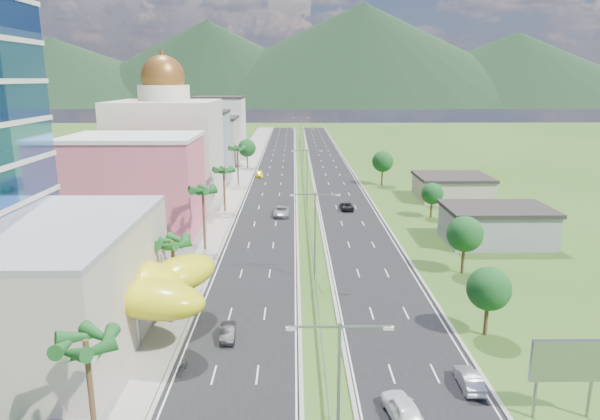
{
  "coord_description": "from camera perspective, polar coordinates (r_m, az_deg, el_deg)",
  "views": [
    {
      "loc": [
        -2.54,
        -52.33,
        24.26
      ],
      "look_at": [
        -1.73,
        17.59,
        7.0
      ],
      "focal_mm": 32.0,
      "sensor_mm": 36.0,
      "label": 1
    }
  ],
  "objects": [
    {
      "name": "palm_tree_d",
      "position": [
        99.6,
        -8.15,
        4.06
      ],
      "size": [
        3.6,
        3.6,
        8.6
      ],
      "color": "#47301C",
      "rests_on": "ground"
    },
    {
      "name": "leafy_tree_rc",
      "position": [
        97.58,
        13.92,
        1.69
      ],
      "size": [
        3.85,
        3.85,
        6.33
      ],
      "color": "#47301C",
      "rests_on": "ground"
    },
    {
      "name": "streetlight_median_e",
      "position": [
        193.14,
        0.1,
        8.66
      ],
      "size": [
        6.04,
        0.25,
        11.0
      ],
      "color": "gray",
      "rests_on": "ground"
    },
    {
      "name": "motorcycle",
      "position": [
        47.98,
        -12.31,
        -15.85
      ],
      "size": [
        0.81,
        2.21,
        1.39
      ],
      "primitive_type": "imported",
      "rotation": [
        0.0,
        0.0,
        -0.07
      ],
      "color": "black",
      "rests_on": "road_left"
    },
    {
      "name": "car_white_near_right",
      "position": [
        42.16,
        10.93,
        -20.06
      ],
      "size": [
        2.89,
        5.35,
        1.73
      ],
      "primitive_type": "imported",
      "rotation": [
        0.0,
        0.0,
        3.31
      ],
      "color": "white",
      "rests_on": "road_right"
    },
    {
      "name": "domed_building",
      "position": [
        111.06,
        -14.01,
        6.78
      ],
      "size": [
        20.0,
        20.0,
        28.7
      ],
      "color": "beige",
      "rests_on": "ground"
    },
    {
      "name": "median_guardrail",
      "position": [
        126.57,
        0.5,
        3.1
      ],
      "size": [
        0.1,
        216.06,
        0.76
      ],
      "color": "gray",
      "rests_on": "ground"
    },
    {
      "name": "ground",
      "position": [
        57.74,
        1.96,
        -10.99
      ],
      "size": [
        500.0,
        500.0,
        0.0
      ],
      "primitive_type": "plane",
      "color": "#2D5119",
      "rests_on": "ground"
    },
    {
      "name": "palm_tree_a",
      "position": [
        36.76,
        -21.85,
        -13.42
      ],
      "size": [
        3.6,
        3.6,
        9.1
      ],
      "color": "#47301C",
      "rests_on": "ground"
    },
    {
      "name": "car_dark_left",
      "position": [
        52.79,
        -7.72,
        -12.8
      ],
      "size": [
        1.6,
        3.96,
        1.28
      ],
      "primitive_type": "imported",
      "rotation": [
        0.0,
        0.0,
        0.06
      ],
      "color": "black",
      "rests_on": "road_left"
    },
    {
      "name": "car_silver_mid_left",
      "position": [
        96.75,
        -2.01,
        -0.14
      ],
      "size": [
        2.7,
        5.86,
        1.63
      ],
      "primitive_type": "imported",
      "rotation": [
        0.0,
        0.0,
        -0.0
      ],
      "color": "#95979C",
      "rests_on": "road_left"
    },
    {
      "name": "pink_shophouse",
      "position": [
        89.67,
        -17.16,
        2.47
      ],
      "size": [
        20.0,
        15.0,
        15.0
      ],
      "primitive_type": "cube",
      "color": "#D9596D",
      "rests_on": "ground"
    },
    {
      "name": "car_dark_far_right",
      "position": [
        101.64,
        4.99,
        0.43
      ],
      "size": [
        2.44,
        5.07,
        1.39
      ],
      "primitive_type": "imported",
      "rotation": [
        0.0,
        0.0,
        3.17
      ],
      "color": "black",
      "rests_on": "road_right"
    },
    {
      "name": "road_left",
      "position": [
        144.46,
        -2.63,
        4.19
      ],
      "size": [
        11.0,
        260.0,
        0.04
      ],
      "primitive_type": "cube",
      "color": "black",
      "rests_on": "ground"
    },
    {
      "name": "car_silver_right",
      "position": [
        47.07,
        17.56,
        -16.81
      ],
      "size": [
        1.55,
        4.33,
        1.42
      ],
      "primitive_type": "imported",
      "rotation": [
        0.0,
        0.0,
        3.13
      ],
      "color": "#A5A6AC",
      "rests_on": "road_right"
    },
    {
      "name": "billboard",
      "position": [
        44.2,
        26.55,
        -14.38
      ],
      "size": [
        5.2,
        0.35,
        6.2
      ],
      "color": "gray",
      "rests_on": "ground"
    },
    {
      "name": "leafy_tree_rb",
      "position": [
        70.47,
        17.18,
        -2.48
      ],
      "size": [
        4.55,
        4.55,
        7.47
      ],
      "color": "#47301C",
      "rests_on": "ground"
    },
    {
      "name": "leafy_tree_lfar",
      "position": [
        149.07,
        -5.68,
        6.6
      ],
      "size": [
        4.9,
        4.9,
        8.05
      ],
      "color": "#47301C",
      "rests_on": "ground"
    },
    {
      "name": "palm_tree_b",
      "position": [
        58.44,
        -13.47,
        -3.64
      ],
      "size": [
        3.6,
        3.6,
        8.1
      ],
      "color": "#47301C",
      "rests_on": "ground"
    },
    {
      "name": "leafy_tree_rd",
      "position": [
        125.44,
        8.81,
        5.14
      ],
      "size": [
        4.9,
        4.9,
        8.05
      ],
      "color": "#47301C",
      "rests_on": "ground"
    },
    {
      "name": "midrise_beige",
      "position": [
        157.26,
        -9.68,
        7.19
      ],
      "size": [
        16.0,
        15.0,
        13.0
      ],
      "primitive_type": "cube",
      "color": "#B7AB97",
      "rests_on": "ground"
    },
    {
      "name": "streetlight_median_d",
      "position": [
        148.39,
        0.33,
        7.09
      ],
      "size": [
        6.04,
        0.25,
        11.0
      ],
      "color": "gray",
      "rests_on": "ground"
    },
    {
      "name": "midrise_grey",
      "position": [
        135.55,
        -11.13,
        6.72
      ],
      "size": [
        16.0,
        15.0,
        16.0
      ],
      "primitive_type": "cube",
      "color": "gray",
      "rests_on": "ground"
    },
    {
      "name": "shed_near",
      "position": [
        85.94,
        20.19,
        -1.67
      ],
      "size": [
        15.0,
        10.0,
        5.0
      ],
      "primitive_type": "cube",
      "color": "gray",
      "rests_on": "ground"
    },
    {
      "name": "midrise_white",
      "position": [
        179.66,
        -8.59,
        8.84
      ],
      "size": [
        16.0,
        15.0,
        18.0
      ],
      "primitive_type": "cube",
      "color": "silver",
      "rests_on": "ground"
    },
    {
      "name": "road_right",
      "position": [
        144.73,
        3.34,
        4.2
      ],
      "size": [
        11.0,
        260.0,
        0.04
      ],
      "primitive_type": "cube",
      "color": "black",
      "rests_on": "ground"
    },
    {
      "name": "sidewalk_left",
      "position": [
        145.1,
        -6.39,
        4.18
      ],
      "size": [
        7.0,
        260.0,
        0.12
      ],
      "primitive_type": "cube",
      "color": "gray",
      "rests_on": "ground"
    },
    {
      "name": "streetlight_median_c",
      "position": [
        103.85,
        0.75,
        4.16
      ],
      "size": [
        6.04,
        0.25,
        11.0
      ],
      "color": "gray",
      "rests_on": "ground"
    },
    {
      "name": "lime_canopy",
      "position": [
        54.88,
        -19.34,
        -7.51
      ],
      "size": [
        18.0,
        15.0,
        7.4
      ],
      "color": "yellow",
      "rests_on": "ground"
    },
    {
      "name": "shed_far",
      "position": [
        114.3,
        15.9,
        2.2
      ],
      "size": [
        14.0,
        12.0,
        4.4
      ],
      "primitive_type": "cube",
      "color": "#B7AB97",
      "rests_on": "ground"
    },
    {
      "name": "mountain_ridge",
      "position": [
        506.79,
        6.55,
        11.03
      ],
      "size": [
        860.0,
        140.0,
        90.0
      ],
      "primitive_type": null,
      "color": "black",
      "rests_on": "ground"
    },
    {
      "name": "leafy_tree_ra",
      "position": [
        54.44,
        19.49,
        -7.95
      ],
      "size": [
        4.2,
        4.2,
        6.9
      ],
      "color": "#47301C",
      "rests_on": "ground"
    },
    {
      "name": "palm_tree_c",
      "position": [
        77.08,
        -10.33,
        1.84
      ],
      "size": [
        3.6,
        3.6,
        9.6
      ],
      "color": "#47301C",
      "rests_on": "ground"
    },
    {
      "name": "streetlight_median_b",
      "position": [
        64.79,
        1.61,
        -1.82
      ],
      "size": [
        6.04,
        0.25,
        11.0
      ],
      "color": "gray",
      "rests_on": "ground"
    },
    {
      "name": "palm_tree_e",
      "position": [
        124.04,
        -6.69,
        6.38
      ],
      "size": [
        3.6,
        3.6,
        9.4
      ],
      "color": "#47301C",
      "rests_on": "ground"
    },
    {
      "name": "streetlight_median_a",
      "position": [
        32.56,
        4.14,
        -18.71
      ],
      "size": [
        6.04,
        0.25,
        11.0
      ],
      "color": "gray",
      "rests_on": "ground"
    },
    {
      "name": "car_yellow_far_left",
      "position": [
        135.7,
        -4.34,
        3.83
      ],
      "size": [
        2.44,
        4.84,
        1.35
      ],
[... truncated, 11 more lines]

